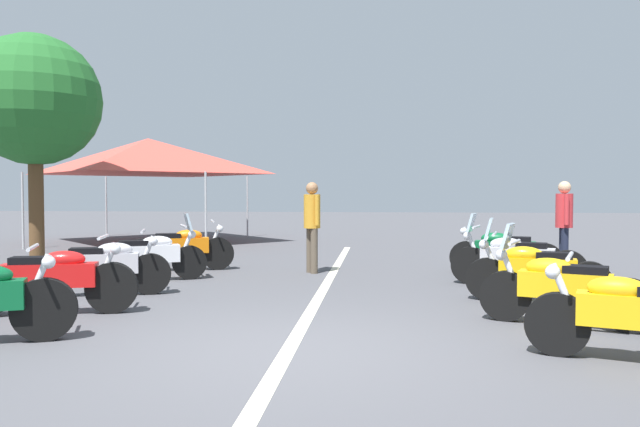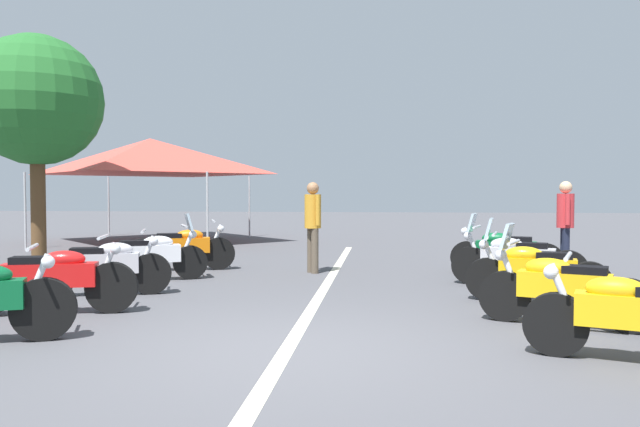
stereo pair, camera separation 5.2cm
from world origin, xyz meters
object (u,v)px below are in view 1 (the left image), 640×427
at_px(motorcycle_left_row_2, 104,266).
at_px(motorcycle_left_row_4, 181,248).
at_px(motorcycle_right_row_3, 515,258).
at_px(bystander_0, 312,220).
at_px(motorcycle_left_row_3, 149,255).
at_px(motorcycle_right_row_1, 562,287).
at_px(motorcycle_right_row_0, 636,315).
at_px(motorcycle_right_row_2, 535,270).
at_px(bystander_1, 564,219).
at_px(roadside_tree_0, 35,101).
at_px(motorcycle_right_row_4, 504,251).
at_px(motorcycle_left_row_1, 51,279).
at_px(event_tent, 148,156).

height_order(motorcycle_left_row_2, motorcycle_left_row_4, motorcycle_left_row_4).
xyz_separation_m(motorcycle_right_row_3, bystander_0, (1.34, 3.54, 0.57)).
height_order(motorcycle_left_row_3, motorcycle_right_row_1, motorcycle_right_row_1).
distance_m(motorcycle_right_row_0, motorcycle_right_row_2, 3.08).
bearing_deg(motorcycle_left_row_3, motorcycle_right_row_0, -61.17).
bearing_deg(bystander_0, motorcycle_left_row_4, 145.79).
distance_m(motorcycle_left_row_2, bystander_1, 8.41).
distance_m(motorcycle_left_row_4, motorcycle_right_row_1, 7.49).
bearing_deg(roadside_tree_0, motorcycle_right_row_4, -96.72).
distance_m(motorcycle_right_row_0, motorcycle_right_row_3, 4.56).
height_order(bystander_1, roadside_tree_0, roadside_tree_0).
distance_m(motorcycle_left_row_3, motorcycle_right_row_4, 6.52).
distance_m(motorcycle_left_row_1, motorcycle_right_row_2, 6.53).
bearing_deg(event_tent, bystander_1, -119.54).
bearing_deg(motorcycle_right_row_1, motorcycle_right_row_3, -69.75).
xyz_separation_m(motorcycle_left_row_3, motorcycle_right_row_0, (-4.53, -6.37, -0.01)).
xyz_separation_m(motorcycle_left_row_1, motorcycle_right_row_2, (1.50, -6.36, -0.01)).
height_order(motorcycle_left_row_3, motorcycle_right_row_2, motorcycle_right_row_2).
distance_m(motorcycle_right_row_0, bystander_1, 6.52).
distance_m(motorcycle_right_row_3, bystander_1, 2.32).
xyz_separation_m(motorcycle_left_row_4, bystander_0, (-0.07, -2.63, 0.57)).
xyz_separation_m(motorcycle_right_row_4, bystander_1, (0.42, -1.21, 0.59)).
bearing_deg(motorcycle_left_row_2, motorcycle_right_row_3, -4.30).
xyz_separation_m(motorcycle_right_row_2, bystander_1, (3.30, -1.35, 0.59)).
xyz_separation_m(motorcycle_left_row_1, motorcycle_right_row_1, (-0.04, -6.29, -0.01)).
bearing_deg(motorcycle_left_row_1, event_tent, 90.13).
bearing_deg(motorcycle_right_row_2, motorcycle_right_row_4, -79.18).
distance_m(motorcycle_right_row_1, bystander_0, 5.56).
relative_size(motorcycle_left_row_4, event_tent, 0.37).
relative_size(motorcycle_left_row_3, motorcycle_right_row_2, 0.99).
height_order(motorcycle_right_row_0, motorcycle_right_row_3, motorcycle_right_row_3).
bearing_deg(motorcycle_left_row_3, motorcycle_right_row_3, -25.52).
relative_size(motorcycle_right_row_2, bystander_0, 1.12).
distance_m(motorcycle_right_row_1, event_tent, 14.42).
xyz_separation_m(motorcycle_right_row_3, motorcycle_right_row_4, (1.40, -0.09, -0.02)).
bearing_deg(motorcycle_right_row_4, bystander_0, 16.39).
height_order(motorcycle_left_row_3, bystander_1, bystander_1).
bearing_deg(bystander_1, bystander_0, -168.79).
xyz_separation_m(motorcycle_right_row_0, event_tent, (12.41, 9.43, 2.20)).
distance_m(motorcycle_left_row_1, motorcycle_right_row_0, 6.70).
distance_m(motorcycle_left_row_1, motorcycle_right_row_3, 7.06).
relative_size(motorcycle_left_row_4, motorcycle_right_row_1, 1.11).
bearing_deg(roadside_tree_0, motorcycle_right_row_1, -119.81).
relative_size(motorcycle_left_row_2, motorcycle_right_row_2, 1.00).
height_order(motorcycle_left_row_2, motorcycle_right_row_0, motorcycle_left_row_2).
xyz_separation_m(motorcycle_left_row_3, bystander_0, (1.36, -2.73, 0.58)).
xyz_separation_m(motorcycle_left_row_3, motorcycle_right_row_4, (1.43, -6.36, -0.01)).
bearing_deg(motorcycle_right_row_1, event_tent, -27.26).
bearing_deg(motorcycle_left_row_3, motorcycle_left_row_1, -118.40).
relative_size(motorcycle_right_row_2, roadside_tree_0, 0.39).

